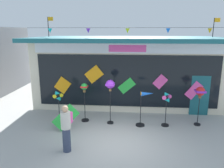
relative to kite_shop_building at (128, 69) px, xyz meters
The scene contains 10 objects.
ground_plane 5.76m from the kite_shop_building, 93.29° to the right, with size 80.00×80.00×0.00m, color #ADAAA5.
kite_shop_building is the anchor object (origin of this frame).
wind_spinner_far_left 5.03m from the kite_shop_building, 127.69° to the right, with size 0.43×0.33×1.51m.
wind_spinner_left 4.08m from the kite_shop_building, 118.09° to the right, with size 0.35×0.35×1.81m.
wind_spinner_center_left 3.82m from the kite_shop_building, 100.64° to the right, with size 0.40×0.40×2.03m.
wind_spinner_center_right 4.08m from the kite_shop_building, 78.22° to the right, with size 0.76×0.39×1.58m.
wind_spinner_right 4.31m from the kite_shop_building, 65.53° to the right, with size 0.44×0.33×1.56m.
wind_spinner_far_right 4.84m from the kite_shop_building, 48.42° to the right, with size 0.40×0.40×1.77m.
person_mid_plaza 6.63m from the kite_shop_building, 107.67° to the right, with size 0.36×0.47×1.68m.
display_kite_on_ground 5.42m from the kite_shop_building, 118.45° to the right, with size 0.59×0.03×1.07m, color green.
Camera 1 is at (0.48, -7.62, 4.10)m, focal length 35.23 mm.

